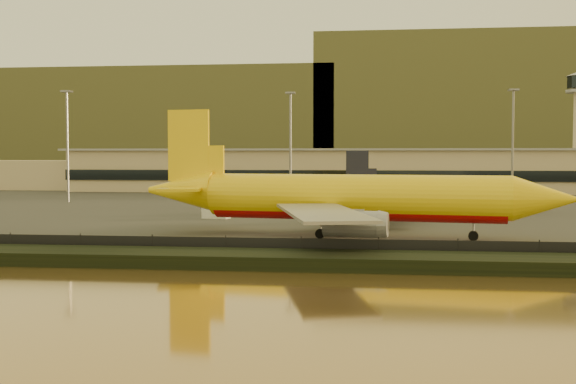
# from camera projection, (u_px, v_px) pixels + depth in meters

# --- Properties ---
(ground) EXTENTS (900.00, 900.00, 0.00)m
(ground) POSITION_uv_depth(u_px,v_px,m) (296.00, 245.00, 88.29)
(ground) COLOR black
(ground) RESTS_ON ground
(embankment) EXTENTS (320.00, 7.00, 1.40)m
(embankment) POSITION_uv_depth(u_px,v_px,m) (277.00, 260.00, 71.39)
(embankment) COLOR black
(embankment) RESTS_ON ground
(tarmac) EXTENTS (320.00, 220.00, 0.20)m
(tarmac) POSITION_uv_depth(u_px,v_px,m) (336.00, 198.00, 182.47)
(tarmac) COLOR #2D2D2D
(tarmac) RESTS_ON ground
(perimeter_fence) EXTENTS (300.00, 0.05, 2.20)m
(perimeter_fence) POSITION_uv_depth(u_px,v_px,m) (282.00, 249.00, 75.33)
(perimeter_fence) COLOR black
(perimeter_fence) RESTS_ON tarmac
(terminal_building) EXTENTS (202.00, 25.00, 12.60)m
(terminal_building) POSITION_uv_depth(u_px,v_px,m) (293.00, 171.00, 214.17)
(terminal_building) COLOR tan
(terminal_building) RESTS_ON tarmac
(apron_light_masts) EXTENTS (152.20, 12.20, 25.40)m
(apron_light_masts) POSITION_uv_depth(u_px,v_px,m) (399.00, 134.00, 160.04)
(apron_light_masts) COLOR slate
(apron_light_masts) RESTS_ON tarmac
(distant_hills) EXTENTS (470.00, 160.00, 70.00)m
(distant_hills) POSITION_uv_depth(u_px,v_px,m) (323.00, 120.00, 426.22)
(distant_hills) COLOR olive
(distant_hills) RESTS_ON ground
(dhl_cargo_jet) EXTENTS (57.43, 55.71, 17.16)m
(dhl_cargo_jet) POSITION_uv_depth(u_px,v_px,m) (348.00, 198.00, 95.27)
(dhl_cargo_jet) COLOR yellow
(dhl_cargo_jet) RESTS_ON tarmac
(white_narrowbody_jet) EXTENTS (40.61, 39.33, 11.67)m
(white_narrowbody_jet) POSITION_uv_depth(u_px,v_px,m) (441.00, 193.00, 137.63)
(white_narrowbody_jet) COLOR white
(white_narrowbody_jet) RESTS_ON tarmac
(gse_vehicle_yellow) EXTENTS (4.09, 2.39, 1.73)m
(gse_vehicle_yellow) POSITION_uv_depth(u_px,v_px,m) (319.00, 218.00, 114.65)
(gse_vehicle_yellow) COLOR yellow
(gse_vehicle_yellow) RESTS_ON tarmac
(gse_vehicle_white) EXTENTS (4.93, 3.13, 2.06)m
(gse_vehicle_white) POSITION_uv_depth(u_px,v_px,m) (216.00, 212.00, 122.96)
(gse_vehicle_white) COLOR white
(gse_vehicle_white) RESTS_ON tarmac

